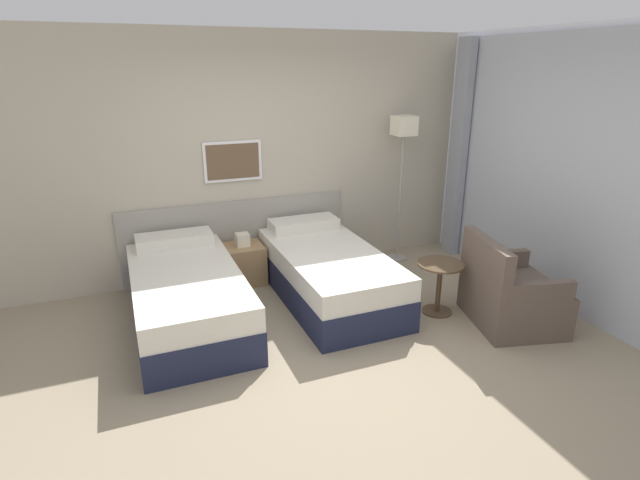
{
  "coord_description": "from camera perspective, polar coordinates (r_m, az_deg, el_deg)",
  "views": [
    {
      "loc": [
        -1.57,
        -3.33,
        2.34
      ],
      "look_at": [
        0.2,
        1.01,
        0.68
      ],
      "focal_mm": 28.0,
      "sensor_mm": 36.0,
      "label": 1
    }
  ],
  "objects": [
    {
      "name": "bed_near_door",
      "position": [
        4.89,
        -14.93,
        -6.21
      ],
      "size": [
        0.97,
        1.97,
        0.66
      ],
      "color": "#1E233D",
      "rests_on": "ground_plane"
    },
    {
      "name": "floor_lamp",
      "position": [
        6.05,
        9.51,
        11.23
      ],
      "size": [
        0.24,
        0.24,
        1.78
      ],
      "color": "#9E9993",
      "rests_on": "ground_plane"
    },
    {
      "name": "wall_headboard",
      "position": [
        5.75,
        -6.32,
        8.96
      ],
      "size": [
        10.0,
        0.1,
        2.7
      ],
      "color": "#B7AD99",
      "rests_on": "ground_plane"
    },
    {
      "name": "wall_window",
      "position": [
        5.26,
        28.63,
        6.12
      ],
      "size": [
        0.21,
        4.59,
        2.7
      ],
      "color": "white",
      "rests_on": "ground_plane"
    },
    {
      "name": "nightstand",
      "position": [
        5.67,
        -8.7,
        -2.62
      ],
      "size": [
        0.43,
        0.41,
        0.58
      ],
      "color": "#9E7A51",
      "rests_on": "ground_plane"
    },
    {
      "name": "bed_near_window",
      "position": [
        5.22,
        0.94,
        -3.8
      ],
      "size": [
        0.97,
        1.97,
        0.66
      ],
      "color": "#1E233D",
      "rests_on": "ground_plane"
    },
    {
      "name": "armchair",
      "position": [
        5.06,
        20.89,
        -6.02
      ],
      "size": [
        0.93,
        1.01,
        0.85
      ],
      "rotation": [
        0.0,
        0.0,
        1.32
      ],
      "color": "brown",
      "rests_on": "ground_plane"
    },
    {
      "name": "side_table",
      "position": [
        5.02,
        13.51,
        -4.25
      ],
      "size": [
        0.45,
        0.45,
        0.52
      ],
      "color": "brown",
      "rests_on": "ground_plane"
    },
    {
      "name": "ground_plane",
      "position": [
        4.36,
        2.63,
        -12.99
      ],
      "size": [
        16.0,
        16.0,
        0.0
      ],
      "primitive_type": "plane",
      "color": "gray"
    }
  ]
}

